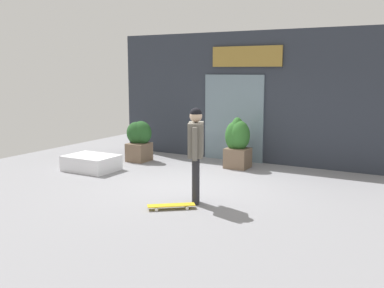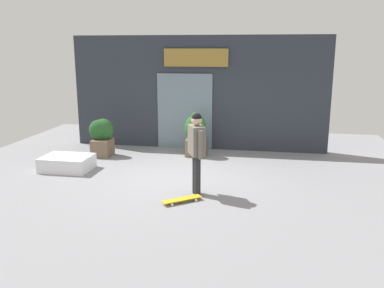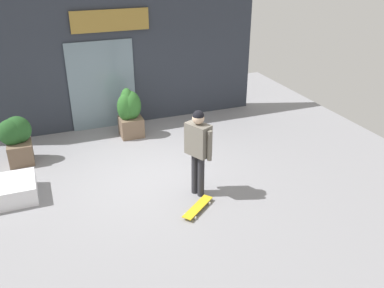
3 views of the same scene
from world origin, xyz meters
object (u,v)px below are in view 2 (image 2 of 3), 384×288
skateboarder (197,145)px  planter_box_right (102,136)px  skateboard (182,199)px  planter_box_left (196,133)px

skateboarder → planter_box_right: size_ratio=1.64×
skateboard → planter_box_right: bearing=-85.2°
planter_box_left → planter_box_right: planter_box_left is taller
skateboarder → skateboard: skateboarder is taller
skateboard → planter_box_left: planter_box_left is taller
skateboarder → planter_box_left: (-0.57, 3.16, -0.40)m
skateboard → planter_box_right: size_ratio=0.72×
planter_box_left → planter_box_right: size_ratio=1.18×
skateboarder → planter_box_left: size_ratio=1.39×
skateboarder → skateboard: bearing=42.6°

